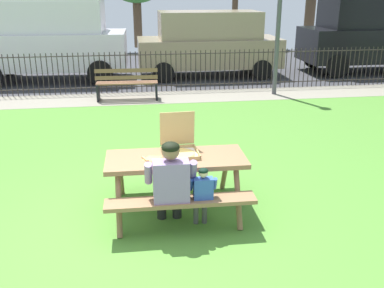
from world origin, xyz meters
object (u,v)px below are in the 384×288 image
Objects in this scene: pizza_slice_on_table at (151,158)px; adult_at_table at (171,182)px; picnic_table_foreground at (176,169)px; pizza_box_open at (179,146)px; child_at_table at (202,192)px; parked_car_center at (49,38)px; park_bench_center at (127,84)px; parked_car_right at (209,43)px; parked_car_far_right at (372,33)px.

pizza_slice_on_table is 0.22× the size of adult_at_table.
pizza_box_open is at bearing 66.30° from picnic_table_foreground.
pizza_box_open is 0.42m from pizza_slice_on_table.
picnic_table_foreground is 0.52m from adult_at_table.
parked_car_center reaches higher than child_at_table.
parked_car_right is (2.69, 2.90, 0.68)m from park_bench_center.
picnic_table_foreground is 0.31m from pizza_box_open.
adult_at_table is at bearing 174.84° from child_at_table.
parked_car_far_right is (10.71, 0.00, 0.00)m from parked_car_center.
parked_car_right is 5.67m from parked_car_far_right.
pizza_slice_on_table is 0.55m from adult_at_table.
pizza_slice_on_table is at bearing -87.22° from park_bench_center.
parked_car_center is at bearing 106.22° from pizza_slice_on_table.
child_at_table is at bearing -71.46° from parked_car_center.
parked_car_right is 0.98× the size of parked_car_far_right.
adult_at_table reaches higher than child_at_table.
parked_car_far_right is (8.06, 9.10, 0.53)m from pizza_slice_on_table.
parked_car_right reaches higher than child_at_table.
parked_car_far_right is at bearing 49.62° from picnic_table_foreground.
pizza_slice_on_table is at bearing 137.60° from child_at_table.
pizza_slice_on_table is at bearing -104.71° from parked_car_right.
parked_car_far_right is at bearing 19.11° from park_bench_center.
pizza_box_open is 0.11× the size of parked_car_right.
picnic_table_foreground is 0.37m from pizza_slice_on_table.
pizza_box_open is at bearing 20.45° from pizza_slice_on_table.
child_at_table is 0.18× the size of parked_car_center.
picnic_table_foreground is at bearing -102.79° from parked_car_right.
adult_at_table reaches higher than park_bench_center.
parked_car_far_right reaches higher than pizza_box_open.
park_bench_center is at bearing 97.47° from child_at_table.
parked_car_right is at bearing 180.00° from parked_car_far_right.
park_bench_center is (-0.30, 6.20, -0.36)m from pizza_slice_on_table.
parked_car_far_right is (5.67, -0.00, 0.21)m from parked_car_right.
adult_at_table is at bearing -67.63° from pizza_slice_on_table.
adult_at_table is (0.20, -0.50, -0.12)m from pizza_slice_on_table.
picnic_table_foreground is at bearing -113.70° from pizza_box_open.
adult_at_table is 9.85m from parked_car_right.
adult_at_table is 1.40× the size of child_at_table.
adult_at_table reaches higher than picnic_table_foreground.
parked_car_center reaches higher than adult_at_table.
pizza_slice_on_table is at bearing -159.55° from pizza_box_open.
park_bench_center is 8.89m from parked_car_far_right.
park_bench_center is at bearing 95.74° from picnic_table_foreground.
pizza_box_open is 0.79m from child_at_table.
pizza_slice_on_table is 0.83m from child_at_table.
adult_at_table is at bearing -73.45° from parked_car_center.
park_bench_center is (-0.69, 6.06, -0.45)m from pizza_box_open.
parked_car_far_right is (8.36, 2.90, 0.89)m from park_bench_center.
child_at_table is at bearing -73.72° from pizza_box_open.
pizza_slice_on_table is 0.05× the size of parked_car_center.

